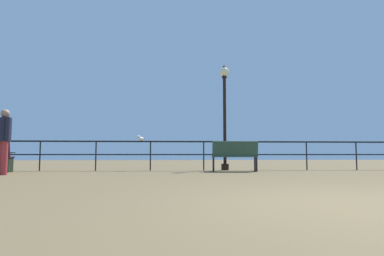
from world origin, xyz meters
TOP-DOWN VIEW (x-y plane):
  - ground_plane at (0.00, 0.00)m, footprint 60.00×60.00m
  - pier_railing at (-0.00, 7.86)m, footprint 23.49×0.05m
  - bench_near_left at (-0.00, 7.03)m, footprint 1.46×0.68m
  - lamppost_center at (-0.13, 8.08)m, footprint 0.33×0.33m
  - person_by_bench at (-6.47, 5.78)m, footprint 0.42×0.43m
  - seagull_on_rail at (-3.05, 7.84)m, footprint 0.30×0.31m

SIDE VIEW (x-z plane):
  - ground_plane at x=0.00m, z-range 0.00..0.00m
  - bench_near_left at x=0.00m, z-range 0.06..1.02m
  - pier_railing at x=0.00m, z-range 0.24..1.24m
  - person_by_bench at x=-6.47m, z-range 0.13..1.87m
  - seagull_on_rail at x=-3.05m, z-range 0.99..1.17m
  - lamppost_center at x=-0.13m, z-range 0.33..4.07m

